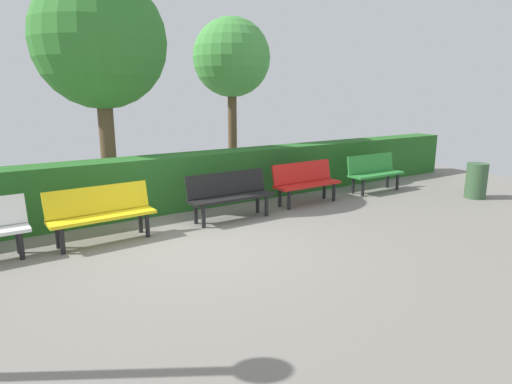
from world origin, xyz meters
TOP-DOWN VIEW (x-y plane):
  - ground_plane at (0.00, 0.00)m, footprint 19.19×19.19m
  - bench_green at (-5.02, -0.97)m, footprint 1.47×0.48m
  - bench_red at (-2.93, -0.97)m, footprint 1.54×0.49m
  - bench_black at (-1.03, -0.83)m, footprint 1.62×0.47m
  - bench_yellow at (1.26, -0.86)m, footprint 1.60×0.53m
  - hedge_row at (-0.91, -2.05)m, footprint 15.19×0.66m
  - tree_near at (-2.85, -3.81)m, footprint 1.93×1.93m
  - tree_mid at (0.46, -3.25)m, footprint 2.60×2.60m
  - trash_bin at (-6.38, 0.75)m, footprint 0.44×0.44m

SIDE VIEW (x-z plane):
  - ground_plane at x=0.00m, z-range 0.00..0.00m
  - trash_bin at x=-6.38m, z-range 0.00..0.77m
  - bench_green at x=-5.02m, z-range 0.05..0.91m
  - bench_red at x=-2.93m, z-range 0.05..0.91m
  - bench_yellow at x=1.26m, z-range 0.05..0.91m
  - bench_black at x=-1.03m, z-range 0.05..0.91m
  - hedge_row at x=-0.91m, z-range 0.00..1.09m
  - tree_near at x=-2.85m, z-range 1.05..5.15m
  - tree_mid at x=0.46m, z-range 0.95..5.50m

